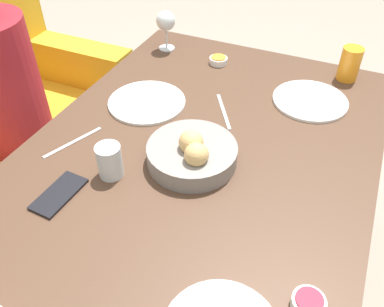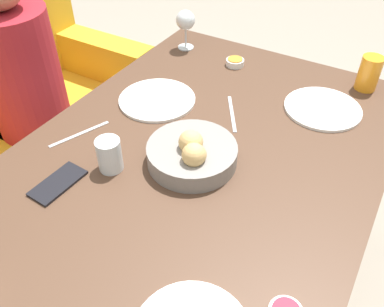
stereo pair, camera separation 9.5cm
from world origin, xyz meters
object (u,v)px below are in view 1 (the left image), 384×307
water_tumbler (110,161)px  knife_silver (224,111)px  wine_glass (166,22)px  cell_phone (59,194)px  bread_basket (192,153)px  plate_near_right (310,100)px  jam_bowl_honey (218,60)px  jam_bowl_berry (308,303)px  seated_person (14,124)px  juice_glass (350,64)px  fork_silver (73,142)px  plate_far_center (147,102)px

water_tumbler → knife_silver: 0.44m
wine_glass → cell_phone: (-0.84, -0.11, -0.11)m
bread_basket → plate_near_right: 0.50m
bread_basket → jam_bowl_honey: bread_basket is taller
knife_silver → plate_near_right: bearing=-54.9°
jam_bowl_berry → jam_bowl_honey: size_ratio=1.00×
seated_person → plate_near_right: size_ratio=4.52×
juice_glass → jam_bowl_berry: (-0.94, -0.06, -0.05)m
plate_near_right → jam_bowl_berry: bearing=-168.6°
knife_silver → wine_glass: bearing=49.1°
water_tumbler → knife_silver: size_ratio=0.55×
jam_bowl_berry → cell_phone: 0.65m
plate_near_right → fork_silver: plate_near_right is taller
seated_person → jam_bowl_berry: size_ratio=16.40×
jam_bowl_honey → cell_phone: (-0.81, 0.12, -0.01)m
knife_silver → plate_far_center: bearing=103.6°
jam_bowl_berry → cell_phone: size_ratio=0.45×
plate_near_right → water_tumbler: (-0.57, 0.42, 0.04)m
jam_bowl_honey → cell_phone: jam_bowl_honey is taller
plate_near_right → cell_phone: (-0.69, 0.50, -0.00)m
plate_far_center → knife_silver: size_ratio=1.49×
cell_phone → plate_near_right: bearing=-35.8°
plate_near_right → bread_basket: bearing=151.8°
jam_bowl_honey → cell_phone: bearing=171.5°
water_tumbler → juice_glass: bearing=-33.1°
bread_basket → water_tumbler: 0.22m
bread_basket → cell_phone: 0.37m
water_tumbler → jam_bowl_honey: (0.69, -0.04, -0.03)m
bread_basket → cell_phone: size_ratio=1.64×
seated_person → knife_silver: seated_person is taller
wine_glass → fork_silver: (-0.65, -0.02, -0.11)m
plate_near_right → knife_silver: (-0.17, 0.25, -0.00)m
knife_silver → cell_phone: bearing=154.0°
juice_glass → knife_silver: 0.51m
plate_far_center → wine_glass: bearing=17.2°
jam_bowl_berry → seated_person: bearing=70.4°
jam_bowl_berry → knife_silver: jam_bowl_berry is taller
plate_near_right → jam_bowl_honey: (0.12, 0.38, 0.01)m
plate_near_right → wine_glass: bearing=76.4°
plate_far_center → cell_phone: 0.46m
jam_bowl_berry → knife_silver: bearing=34.9°
plate_far_center → water_tumbler: water_tumbler is taller
water_tumbler → fork_silver: 0.20m
plate_near_right → jam_bowl_honey: 0.40m
bread_basket → plate_far_center: 0.34m
plate_near_right → juice_glass: (0.21, -0.09, 0.06)m
knife_silver → bread_basket: bearing=-178.2°
plate_far_center → fork_silver: (-0.27, 0.10, -0.00)m
plate_near_right → juice_glass: juice_glass is taller
water_tumbler → fork_silver: water_tumbler is taller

